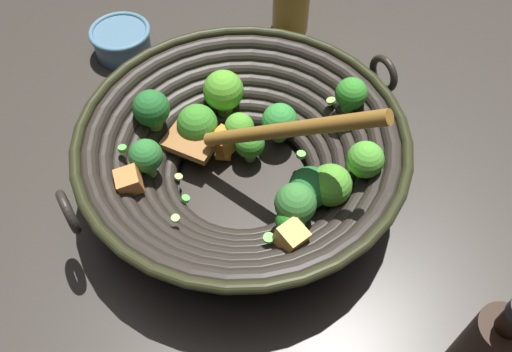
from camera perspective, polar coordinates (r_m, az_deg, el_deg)
name	(u,v)px	position (r m, az deg, el deg)	size (l,w,h in m)	color
ground_plane	(243,183)	(0.74, -1.36, -0.72)	(4.00, 4.00, 0.00)	#332D28
wok	(243,152)	(0.69, -1.37, 2.60)	(0.42, 0.42, 0.22)	black
soy_sauce_bottle	(485,348)	(0.61, 23.34, -16.55)	(0.05, 0.05, 0.17)	black
prep_bowl	(122,40)	(0.94, -14.18, 13.90)	(0.10, 0.10, 0.05)	slate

